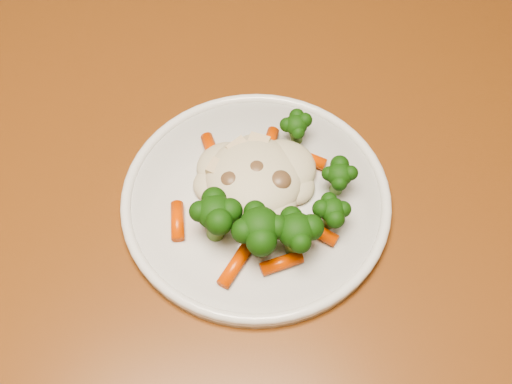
# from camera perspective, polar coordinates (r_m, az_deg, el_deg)

# --- Properties ---
(dining_table) EXTENTS (1.36, 1.01, 0.75)m
(dining_table) POSITION_cam_1_polar(r_m,az_deg,el_deg) (0.73, 5.33, -0.92)
(dining_table) COLOR brown
(dining_table) RESTS_ON ground
(plate) EXTENTS (0.25, 0.25, 0.01)m
(plate) POSITION_cam_1_polar(r_m,az_deg,el_deg) (0.61, 0.00, -0.73)
(plate) COLOR silver
(plate) RESTS_ON dining_table
(meal) EXTENTS (0.18, 0.17, 0.05)m
(meal) POSITION_cam_1_polar(r_m,az_deg,el_deg) (0.58, 0.77, -0.32)
(meal) COLOR beige
(meal) RESTS_ON plate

